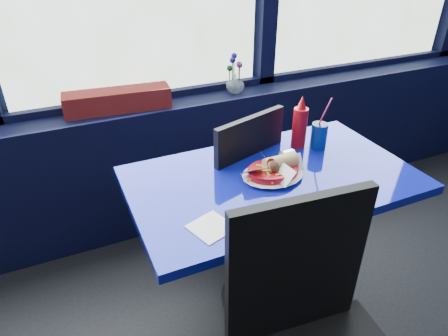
# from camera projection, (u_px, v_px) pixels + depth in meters

# --- Properties ---
(window_sill) EXTENTS (5.00, 0.26, 0.80)m
(window_sill) POSITION_uv_depth(u_px,v_px,m) (155.00, 166.00, 2.44)
(window_sill) COLOR black
(window_sill) RESTS_ON ground
(near_table) EXTENTS (1.20, 0.70, 0.75)m
(near_table) POSITION_uv_depth(u_px,v_px,m) (270.00, 211.00, 1.77)
(near_table) COLOR black
(near_table) RESTS_ON ground
(chair_near_back) EXTENTS (0.53, 0.53, 0.94)m
(chair_near_back) POSITION_uv_depth(u_px,v_px,m) (244.00, 179.00, 2.05)
(chair_near_back) COLOR black
(chair_near_back) RESTS_ON ground
(planter_box) EXTENTS (0.57, 0.19, 0.11)m
(planter_box) POSITION_uv_depth(u_px,v_px,m) (118.00, 100.00, 2.14)
(planter_box) COLOR maroon
(planter_box) RESTS_ON window_sill
(flower_vase) EXTENTS (0.12, 0.12, 0.23)m
(flower_vase) POSITION_uv_depth(u_px,v_px,m) (235.00, 81.00, 2.36)
(flower_vase) COLOR silver
(flower_vase) RESTS_ON window_sill
(food_basket) EXTENTS (0.30, 0.30, 0.09)m
(food_basket) POSITION_uv_depth(u_px,v_px,m) (274.00, 170.00, 1.66)
(food_basket) COLOR #AC0B13
(food_basket) RESTS_ON near_table
(ketchup_bottle) EXTENTS (0.07, 0.07, 0.25)m
(ketchup_bottle) POSITION_uv_depth(u_px,v_px,m) (300.00, 125.00, 1.86)
(ketchup_bottle) COLOR #AC0B13
(ketchup_bottle) RESTS_ON near_table
(soda_cup) EXTENTS (0.08, 0.08, 0.25)m
(soda_cup) POSITION_uv_depth(u_px,v_px,m) (319.00, 135.00, 1.87)
(soda_cup) COLOR navy
(soda_cup) RESTS_ON near_table
(napkin) EXTENTS (0.17, 0.17, 0.00)m
(napkin) POSITION_uv_depth(u_px,v_px,m) (211.00, 227.00, 1.39)
(napkin) COLOR white
(napkin) RESTS_ON near_table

